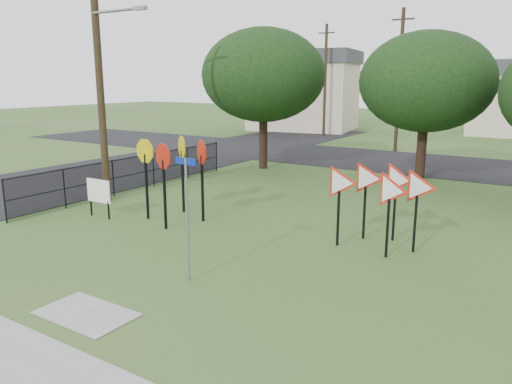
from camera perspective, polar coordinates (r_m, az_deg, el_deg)
ground at (r=12.47m, az=-10.10°, el=-9.43°), size 140.00×140.00×0.00m
sidewalk at (r=10.14m, az=-27.07°, el=-16.13°), size 30.00×1.60×0.02m
street_left at (r=27.54m, az=-14.37°, el=2.65°), size 8.00×50.00×0.02m
street_far at (r=29.85m, az=16.93°, el=3.25°), size 60.00×8.00×0.02m
curb_pad at (r=11.00m, az=-18.82°, el=-13.03°), size 2.00×1.20×0.02m
street_name_sign at (r=11.60m, az=-7.88°, el=-2.24°), size 0.61×0.06×2.94m
stop_sign_cluster at (r=16.76m, az=-9.43°, el=3.51°), size 2.57×2.28×2.76m
yield_sign_cluster at (r=14.30m, az=14.11°, el=0.57°), size 3.04×1.73×2.37m
info_board at (r=17.88m, az=-17.54°, el=-0.02°), size 1.07×0.07×1.34m
utility_pole_main at (r=19.93m, az=-17.44°, el=13.77°), size 3.55×0.33×10.00m
far_pole_a at (r=33.88m, az=16.06°, el=12.19°), size 1.40×0.24×9.00m
far_pole_c at (r=42.38m, az=7.91°, el=12.58°), size 1.40×0.24×9.00m
fence_run at (r=21.72m, az=-13.75°, el=2.11°), size 0.05×11.55×1.50m
house_left at (r=47.75m, az=5.51°, el=11.52°), size 10.58×8.88×7.20m
tree_near_left at (r=26.38m, az=0.86°, el=13.19°), size 6.40×6.40×7.27m
tree_near_mid at (r=24.13m, az=18.90°, el=11.81°), size 6.00×6.00×6.80m
tree_far_left at (r=45.25m, az=0.84°, el=13.43°), size 6.80×6.80×7.73m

